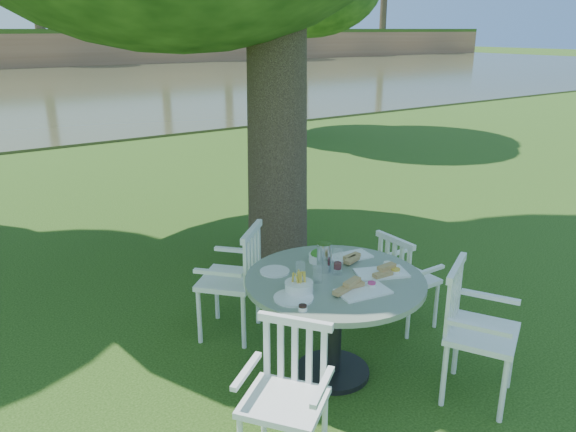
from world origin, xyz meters
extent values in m
plane|color=#17360B|center=(0.00, 0.00, 0.00)|extent=(140.00, 140.00, 0.00)
cylinder|color=black|center=(-0.43, -1.02, 0.02)|extent=(0.56, 0.56, 0.04)
cylinder|color=black|center=(-0.43, -1.02, 0.40)|extent=(0.12, 0.12, 0.72)
cylinder|color=gray|center=(-0.43, -1.02, 0.78)|extent=(1.30, 1.30, 0.04)
cylinder|color=white|center=(0.75, -0.99, 0.21)|extent=(0.03, 0.03, 0.42)
cylinder|color=white|center=(0.75, -0.61, 0.21)|extent=(0.03, 0.03, 0.42)
cylinder|color=white|center=(0.41, -0.98, 0.21)|extent=(0.03, 0.03, 0.42)
cylinder|color=white|center=(0.42, -0.61, 0.21)|extent=(0.03, 0.03, 0.42)
cube|color=white|center=(0.58, -0.80, 0.44)|extent=(0.40, 0.44, 0.04)
cube|color=white|center=(0.40, -0.80, 0.64)|extent=(0.04, 0.43, 0.43)
cylinder|color=white|center=(-0.75, 0.24, 0.24)|extent=(0.04, 0.04, 0.48)
cylinder|color=white|center=(-1.06, -0.05, 0.24)|extent=(0.04, 0.04, 0.48)
cylinder|color=white|center=(-0.49, -0.04, 0.24)|extent=(0.04, 0.04, 0.48)
cylinder|color=white|center=(-0.80, -0.33, 0.24)|extent=(0.04, 0.04, 0.48)
cube|color=white|center=(-0.78, -0.04, 0.50)|extent=(0.66, 0.66, 0.04)
cube|color=white|center=(-0.63, -0.20, 0.72)|extent=(0.39, 0.36, 0.49)
cylinder|color=white|center=(-1.26, -1.36, 0.22)|extent=(0.04, 0.04, 0.45)
cylinder|color=white|center=(-1.02, -1.68, 0.22)|extent=(0.04, 0.04, 0.45)
cube|color=white|center=(-1.28, -1.62, 0.47)|extent=(0.61, 0.61, 0.04)
cube|color=white|center=(-1.12, -1.50, 0.68)|extent=(0.30, 0.39, 0.46)
cylinder|color=white|center=(0.14, -2.09, 0.24)|extent=(0.04, 0.04, 0.48)
cylinder|color=white|center=(0.52, -1.89, 0.24)|extent=(0.04, 0.04, 0.48)
cylinder|color=white|center=(-0.04, -1.75, 0.24)|extent=(0.04, 0.04, 0.48)
cylinder|color=white|center=(0.34, -1.55, 0.24)|extent=(0.04, 0.04, 0.48)
cube|color=white|center=(0.24, -1.82, 0.50)|extent=(0.65, 0.63, 0.04)
cube|color=white|center=(0.14, -1.63, 0.73)|extent=(0.45, 0.27, 0.49)
cube|color=white|center=(-0.42, -1.31, 0.80)|extent=(0.39, 0.27, 0.01)
cube|color=white|center=(-0.11, -1.16, 0.80)|extent=(0.42, 0.34, 0.01)
cube|color=white|center=(-0.09, -0.79, 0.80)|extent=(0.35, 0.23, 0.01)
cylinder|color=white|center=(-0.86, -1.12, 0.80)|extent=(0.27, 0.27, 0.01)
cylinder|color=white|center=(-0.73, -0.69, 0.80)|extent=(0.22, 0.22, 0.01)
cylinder|color=white|center=(-0.78, -1.06, 0.84)|extent=(0.19, 0.19, 0.08)
cylinder|color=white|center=(-0.33, -0.72, 0.83)|extent=(0.18, 0.18, 0.06)
cylinder|color=silver|center=(-0.42, -0.88, 0.91)|extent=(0.11, 0.11, 0.22)
cylinder|color=white|center=(-0.37, -0.98, 0.89)|extent=(0.07, 0.07, 0.19)
cylinder|color=white|center=(-0.64, -0.88, 0.86)|extent=(0.07, 0.07, 0.12)
cylinder|color=white|center=(-0.58, -1.01, 0.86)|extent=(0.07, 0.07, 0.12)
cylinder|color=white|center=(-0.32, -1.29, 0.81)|extent=(0.07, 0.07, 0.03)
cylinder|color=white|center=(-0.03, -1.22, 0.81)|extent=(0.08, 0.08, 0.03)
cylinder|color=white|center=(0.01, -1.10, 0.81)|extent=(0.08, 0.08, 0.03)
cylinder|color=white|center=(-0.91, -1.29, 0.81)|extent=(0.06, 0.06, 0.03)
camera|label=1|loc=(-2.80, -3.87, 2.50)|focal=35.00mm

